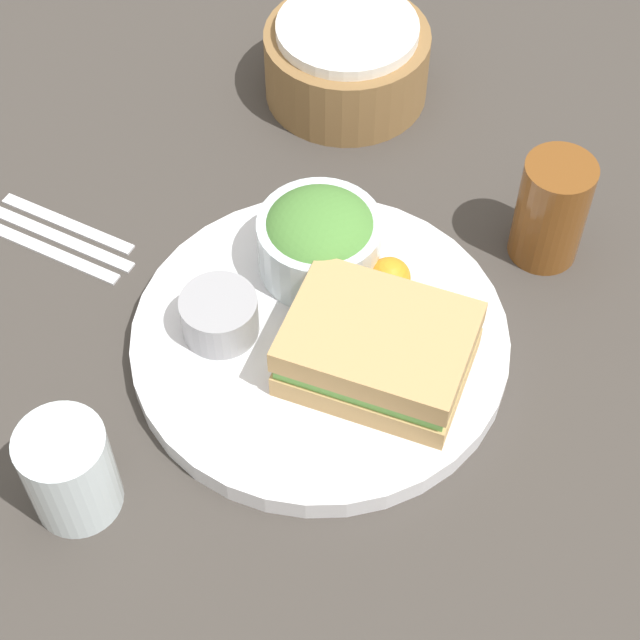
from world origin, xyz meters
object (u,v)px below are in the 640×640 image
Objects in this scene: plate at (320,342)px; spoon at (67,223)px; salad_bowl at (320,239)px; knife at (56,236)px; sandwich at (380,347)px; drink_glass at (551,210)px; water_glass at (69,471)px; dressing_cup at (220,315)px; fork at (44,249)px; bread_basket at (347,60)px.

plate is 2.23× the size of spoon.
salad_bowl reaches higher than knife.
sandwich is 1.61× the size of drink_glass.
sandwich is 1.92× the size of water_glass.
spoon is 1.61× the size of water_glass.
plate is 0.24m from drink_glass.
drink_glass reaches higher than plate.
dressing_cup is 0.18m from water_glass.
fork is at bearing 90.00° from spoon.
bread_basket is 1.88× the size of water_glass.
sandwich is at bearing -48.85° from bread_basket.
plate is 1.92× the size of knife.
plate is 0.09m from dressing_cup.
sandwich is 0.37m from bread_basket.
knife is at bearing -154.08° from salad_bowl.
fork is at bearing -167.83° from sandwich.
sandwich is 0.26m from water_glass.
drink_glass is 0.64× the size of knife.
salad_bowl is 0.65× the size of bread_basket.
drink_glass is at bearing 80.78° from sandwich.
plate is 0.33m from bread_basket.
bread_basket reaches higher than spoon.
salad_bowl is 0.21m from drink_glass.
drink_glass is 0.67× the size of fork.
knife and spoon have the same top height.
salad_bowl is at bearing -58.44° from bread_basket.
bread_basket is at bearing -117.60° from spoon.
spoon is 0.30m from water_glass.
water_glass reaches higher than sandwich.
dressing_cup is 0.34m from bread_basket.
fork is 0.27m from water_glass.
plate reaches higher than fork.
bread_basket is (-0.18, 0.28, 0.03)m from plate.
fork is 0.02m from knife.
dressing_cup is 0.21m from spoon.
dressing_cup is at bearing -145.90° from plate.
salad_bowl reaches higher than dressing_cup.
dressing_cup is at bearing 165.53° from spoon.
water_glass reaches higher than spoon.
plate is 0.28m from fork.
bread_basket is at bearing 108.82° from dressing_cup.
spoon is (-0.01, 0.04, 0.00)m from fork.
salad_bowl reaches higher than plate.
fork is (-0.09, -0.35, -0.04)m from bread_basket.
bread_basket is at bearing -114.93° from fork.
drink_glass reaches higher than water_glass.
sandwich is at bearing 175.73° from spoon.
dressing_cup is 0.41× the size of fork.
plate is 2.96× the size of salad_bowl.
plate is 4.91× the size of dressing_cup.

